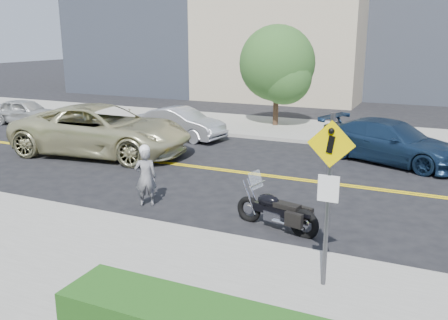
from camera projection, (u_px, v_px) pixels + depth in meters
ground_plane at (239, 172)px, 15.50m from camera, size 120.00×120.00×0.00m
sidewalk_near at (86, 270)px, 8.88m from camera, size 60.00×5.00×0.15m
sidewalk_far at (301, 130)px, 22.08m from camera, size 60.00×5.00×0.15m
pedestrian_sign at (329, 185)px, 7.76m from camera, size 0.78×0.08×3.00m
motorcyclist at (146, 176)px, 12.27m from camera, size 0.67×0.60×1.64m
motorcycle at (277, 203)px, 10.81m from camera, size 2.18×1.11×1.27m
suv at (102, 130)px, 17.63m from camera, size 6.98×3.82×1.85m
parked_car_white at (25, 112)px, 23.83m from camera, size 3.86×2.00×1.25m
parked_car_silver at (181, 123)px, 20.46m from camera, size 4.18×2.02×1.32m
parked_car_blue at (391, 142)px, 16.58m from camera, size 5.44×3.71×1.46m
tree_far_a at (277, 63)px, 22.15m from camera, size 3.55×3.55×4.85m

